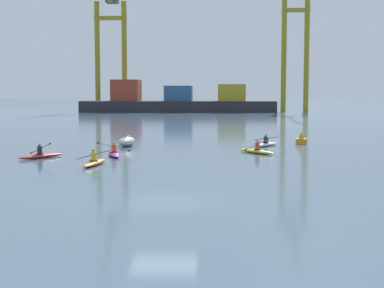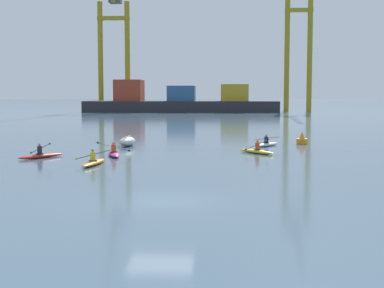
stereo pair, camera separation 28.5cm
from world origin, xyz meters
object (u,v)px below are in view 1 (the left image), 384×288
at_px(kayak_orange, 94,162).
at_px(kayak_yellow, 257,151).
at_px(gantry_crane_west_mid, 296,32).
at_px(kayak_red, 41,155).
at_px(gantry_crane_west, 110,35).
at_px(capsized_dinghy, 127,141).
at_px(channel_buoy, 301,140).
at_px(container_barge, 177,102).
at_px(kayak_magenta, 114,153).
at_px(kayak_white, 266,144).

distance_m(kayak_orange, kayak_yellow, 11.82).
relative_size(gantry_crane_west_mid, kayak_yellow, 11.59).
bearing_deg(gantry_crane_west_mid, kayak_red, -106.87).
height_order(gantry_crane_west, kayak_yellow, gantry_crane_west).
distance_m(capsized_dinghy, channel_buoy, 13.99).
bearing_deg(kayak_orange, kayak_red, 141.08).
bearing_deg(gantry_crane_west, capsized_dinghy, -78.45).
height_order(container_barge, kayak_magenta, container_barge).
bearing_deg(gantry_crane_west, channel_buoy, -69.55).
height_order(gantry_crane_west, kayak_magenta, gantry_crane_west).
height_order(container_barge, kayak_white, container_barge).
bearing_deg(capsized_dinghy, gantry_crane_west, 101.55).
xyz_separation_m(channel_buoy, kayak_red, (-17.92, -10.61, -0.19)).
relative_size(gantry_crane_west_mid, kayak_magenta, 10.30).
bearing_deg(kayak_white, kayak_orange, -131.90).
xyz_separation_m(kayak_white, kayak_red, (-14.94, -8.70, -0.00)).
height_order(kayak_orange, kayak_yellow, kayak_yellow).
bearing_deg(container_barge, kayak_red, -91.50).
distance_m(channel_buoy, kayak_white, 3.55).
bearing_deg(container_barge, channel_buoy, -78.75).
bearing_deg(capsized_dinghy, channel_buoy, 9.24).
xyz_separation_m(gantry_crane_west_mid, channel_buoy, (-11.35, -85.89, -17.83)).
bearing_deg(kayak_magenta, kayak_yellow, 12.45).
height_order(gantry_crane_west_mid, kayak_orange, gantry_crane_west_mid).
distance_m(container_barge, kayak_yellow, 86.41).
height_order(gantry_crane_west, kayak_red, gantry_crane_west).
relative_size(capsized_dinghy, kayak_white, 0.85).
height_order(gantry_crane_west_mid, capsized_dinghy, gantry_crane_west_mid).
bearing_deg(kayak_red, kayak_white, 30.23).
height_order(kayak_white, kayak_yellow, kayak_yellow).
relative_size(gantry_crane_west, capsized_dinghy, 14.21).
height_order(channel_buoy, kayak_white, channel_buoy).
distance_m(container_barge, kayak_orange, 92.42).
distance_m(gantry_crane_west, kayak_white, 92.85).
distance_m(gantry_crane_west, kayak_yellow, 97.47).
height_order(kayak_magenta, kayak_yellow, kayak_yellow).
distance_m(container_barge, gantry_crane_west, 23.06).
height_order(gantry_crane_west, kayak_white, gantry_crane_west).
bearing_deg(capsized_dinghy, kayak_red, -116.18).
bearing_deg(kayak_orange, channel_buoy, 45.32).
bearing_deg(kayak_magenta, channel_buoy, 34.40).
bearing_deg(capsized_dinghy, gantry_crane_west_mid, 74.07).
height_order(kayak_orange, kayak_magenta, kayak_magenta).
height_order(kayak_magenta, kayak_red, kayak_red).
distance_m(channel_buoy, kayak_red, 20.83).
bearing_deg(capsized_dinghy, kayak_magenta, -87.77).
relative_size(kayak_red, kayak_yellow, 1.02).
height_order(kayak_orange, kayak_white, kayak_orange).
bearing_deg(kayak_red, gantry_crane_west_mid, 73.13).
xyz_separation_m(gantry_crane_west, kayak_magenta, (18.05, -93.95, -17.48)).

